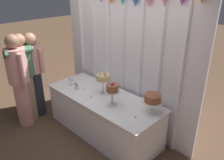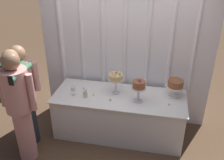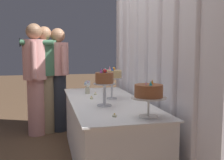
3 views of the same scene
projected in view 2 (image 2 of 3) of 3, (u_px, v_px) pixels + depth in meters
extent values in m
plane|color=brown|center=(118.00, 135.00, 4.27)|extent=(24.00, 24.00, 0.00)
cube|color=white|center=(125.00, 48.00, 4.17)|extent=(2.88, 0.04, 2.71)
cylinder|color=white|center=(62.00, 44.00, 4.35)|extent=(0.08, 0.08, 2.71)
cylinder|color=white|center=(82.00, 46.00, 4.28)|extent=(0.07, 0.07, 2.71)
cylinder|color=white|center=(103.00, 47.00, 4.22)|extent=(0.09, 0.09, 2.71)
cylinder|color=white|center=(125.00, 49.00, 4.15)|extent=(0.07, 0.07, 2.71)
cylinder|color=white|center=(148.00, 50.00, 4.09)|extent=(0.07, 0.07, 2.71)
cylinder|color=white|center=(171.00, 52.00, 4.02)|extent=(0.07, 0.07, 2.71)
cylinder|color=white|center=(194.00, 54.00, 3.96)|extent=(0.05, 0.05, 2.71)
cube|color=white|center=(119.00, 115.00, 4.20)|extent=(2.07, 0.79, 0.71)
cube|color=white|center=(119.00, 96.00, 4.03)|extent=(2.12, 0.84, 0.01)
cylinder|color=silver|center=(116.00, 93.00, 4.10)|extent=(0.12, 0.12, 0.01)
cylinder|color=silver|center=(116.00, 86.00, 4.04)|extent=(0.02, 0.02, 0.23)
cylinder|color=silver|center=(116.00, 79.00, 3.99)|extent=(0.26, 0.26, 0.01)
cylinder|color=#DBB775|center=(116.00, 77.00, 3.97)|extent=(0.23, 0.23, 0.09)
cone|color=blue|center=(120.00, 74.00, 3.92)|extent=(0.03, 0.03, 0.05)
sphere|color=orange|center=(116.00, 72.00, 3.96)|extent=(0.04, 0.04, 0.04)
cone|color=pink|center=(112.00, 73.00, 3.93)|extent=(0.03, 0.03, 0.05)
sphere|color=#2DB2B7|center=(115.00, 76.00, 3.88)|extent=(0.02, 0.02, 0.02)
cylinder|color=silver|center=(138.00, 101.00, 3.89)|extent=(0.15, 0.15, 0.01)
cylinder|color=silver|center=(138.00, 94.00, 3.83)|extent=(0.03, 0.03, 0.22)
cylinder|color=silver|center=(139.00, 88.00, 3.78)|extent=(0.23, 0.23, 0.01)
cylinder|color=#995633|center=(139.00, 84.00, 3.75)|extent=(0.19, 0.19, 0.11)
sphere|color=#DB333D|center=(140.00, 80.00, 3.72)|extent=(0.04, 0.04, 0.04)
cone|color=blue|center=(139.00, 80.00, 3.73)|extent=(0.02, 0.02, 0.04)
sphere|color=orange|center=(138.00, 80.00, 3.75)|extent=(0.02, 0.02, 0.02)
cone|color=green|center=(138.00, 81.00, 3.71)|extent=(0.02, 0.02, 0.03)
cone|color=purple|center=(140.00, 81.00, 3.68)|extent=(0.03, 0.03, 0.05)
cylinder|color=silver|center=(174.00, 95.00, 4.02)|extent=(0.17, 0.17, 0.01)
cylinder|color=silver|center=(175.00, 91.00, 3.99)|extent=(0.02, 0.02, 0.15)
cylinder|color=silver|center=(175.00, 87.00, 3.95)|extent=(0.31, 0.31, 0.01)
cylinder|color=#995633|center=(176.00, 83.00, 3.92)|extent=(0.24, 0.24, 0.11)
cone|color=#2DB2B7|center=(180.00, 80.00, 3.87)|extent=(0.03, 0.03, 0.04)
cone|color=orange|center=(174.00, 78.00, 3.93)|extent=(0.03, 0.03, 0.04)
cone|color=pink|center=(176.00, 80.00, 3.87)|extent=(0.02, 0.02, 0.03)
cylinder|color=silver|center=(74.00, 95.00, 4.05)|extent=(0.06, 0.06, 0.00)
cylinder|color=silver|center=(74.00, 92.00, 4.03)|extent=(0.01, 0.01, 0.08)
cylinder|color=silver|center=(73.00, 88.00, 4.00)|extent=(0.08, 0.08, 0.06)
cylinder|color=beige|center=(85.00, 95.00, 3.97)|extent=(0.06, 0.06, 0.09)
sphere|color=white|center=(84.00, 91.00, 3.91)|extent=(0.04, 0.04, 0.04)
sphere|color=white|center=(85.00, 91.00, 3.95)|extent=(0.04, 0.04, 0.04)
sphere|color=#CC9EC6|center=(84.00, 88.00, 3.93)|extent=(0.03, 0.03, 0.03)
sphere|color=silver|center=(86.00, 90.00, 3.89)|extent=(0.03, 0.03, 0.03)
cylinder|color=beige|center=(93.00, 95.00, 4.04)|extent=(0.04, 0.04, 0.02)
sphere|color=#F9CC4C|center=(93.00, 94.00, 4.03)|extent=(0.01, 0.01, 0.01)
cylinder|color=beige|center=(110.00, 100.00, 3.90)|extent=(0.04, 0.04, 0.02)
sphere|color=#F9CC4C|center=(110.00, 99.00, 3.89)|extent=(0.01, 0.01, 0.01)
cylinder|color=beige|center=(169.00, 104.00, 3.79)|extent=(0.04, 0.04, 0.02)
sphere|color=#F9CC4C|center=(169.00, 103.00, 3.78)|extent=(0.01, 0.01, 0.01)
cylinder|color=#282D38|center=(29.00, 117.00, 3.97)|extent=(0.30, 0.30, 0.92)
cylinder|color=#D6938E|center=(22.00, 77.00, 3.64)|extent=(0.42, 0.42, 0.51)
sphere|color=#A37556|center=(17.00, 53.00, 3.46)|extent=(0.22, 0.22, 0.22)
cylinder|color=#D6938E|center=(7.00, 79.00, 3.60)|extent=(0.08, 0.08, 0.45)
cylinder|color=#D6938E|center=(36.00, 76.00, 3.68)|extent=(0.08, 0.08, 0.45)
cylinder|color=#D6938E|center=(25.00, 134.00, 3.65)|extent=(0.26, 0.26, 0.87)
cylinder|color=#D6938E|center=(16.00, 90.00, 3.31)|extent=(0.37, 0.37, 0.60)
sphere|color=#846047|center=(10.00, 61.00, 3.11)|extent=(0.24, 0.24, 0.24)
cube|color=#664C84|center=(9.00, 95.00, 3.16)|extent=(0.04, 0.01, 0.39)
cylinder|color=#D6938E|center=(1.00, 89.00, 3.35)|extent=(0.08, 0.08, 0.53)
cylinder|color=#D6938E|center=(32.00, 92.00, 3.27)|extent=(0.08, 0.08, 0.53)
cylinder|color=#9E8966|center=(24.00, 125.00, 3.79)|extent=(0.37, 0.37, 0.92)
cylinder|color=#3D6B4C|center=(15.00, 83.00, 3.45)|extent=(0.52, 0.52, 0.54)
sphere|color=#A37556|center=(10.00, 57.00, 3.27)|extent=(0.22, 0.22, 0.22)
cube|color=#664C84|center=(8.00, 87.00, 3.29)|extent=(0.03, 0.03, 0.35)
cylinder|color=#3D6B4C|center=(21.00, 72.00, 3.21)|extent=(0.08, 0.48, 0.08)
cube|color=black|center=(11.00, 81.00, 3.00)|extent=(0.06, 0.01, 0.12)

